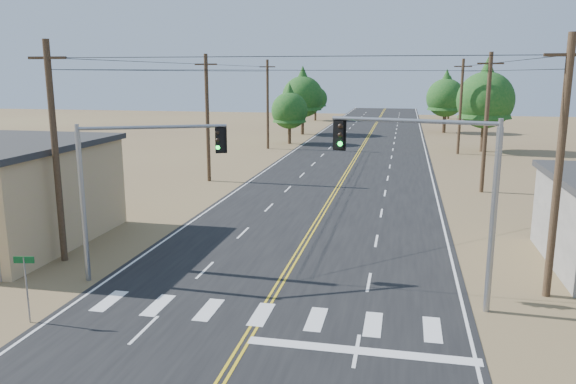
# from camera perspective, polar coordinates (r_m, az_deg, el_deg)

# --- Properties ---
(road) EXTENTS (15.00, 200.00, 0.02)m
(road) POSITION_cam_1_polar(r_m,az_deg,el_deg) (41.47, 4.85, 0.08)
(road) COLOR black
(road) RESTS_ON ground
(utility_pole_left_near) EXTENTS (1.80, 0.30, 10.00)m
(utility_pole_left_near) POSITION_cam_1_polar(r_m,az_deg,el_deg) (27.25, -22.56, 3.83)
(utility_pole_left_near) COLOR #4C3826
(utility_pole_left_near) RESTS_ON ground
(utility_pole_left_mid) EXTENTS (1.80, 0.30, 10.00)m
(utility_pole_left_mid) POSITION_cam_1_polar(r_m,az_deg,el_deg) (45.10, -8.19, 7.52)
(utility_pole_left_mid) COLOR #4C3826
(utility_pole_left_mid) RESTS_ON ground
(utility_pole_left_far) EXTENTS (1.80, 0.30, 10.00)m
(utility_pole_left_far) POSITION_cam_1_polar(r_m,az_deg,el_deg) (64.23, -2.08, 8.95)
(utility_pole_left_far) COLOR #4C3826
(utility_pole_left_far) RESTS_ON ground
(utility_pole_right_near) EXTENTS (1.80, 0.30, 10.00)m
(utility_pole_right_near) POSITION_cam_1_polar(r_m,az_deg,el_deg) (23.27, 25.82, 2.29)
(utility_pole_right_near) COLOR #4C3826
(utility_pole_right_near) RESTS_ON ground
(utility_pole_right_mid) EXTENTS (1.80, 0.30, 10.00)m
(utility_pole_right_mid) POSITION_cam_1_polar(r_m,az_deg,el_deg) (42.82, 19.50, 6.73)
(utility_pole_right_mid) COLOR #4C3826
(utility_pole_right_mid) RESTS_ON ground
(utility_pole_right_far) EXTENTS (1.80, 0.30, 10.00)m
(utility_pole_right_far) POSITION_cam_1_polar(r_m,az_deg,el_deg) (62.65, 17.13, 8.35)
(utility_pole_right_far) COLOR #4C3826
(utility_pole_right_far) RESTS_ON ground
(signal_mast_left) EXTENTS (5.57, 2.65, 6.57)m
(signal_mast_left) POSITION_cam_1_polar(r_m,az_deg,el_deg) (24.05, -16.14, 1.78)
(signal_mast_left) COLOR gray
(signal_mast_left) RESTS_ON ground
(signal_mast_right) EXTENTS (6.08, 1.64, 7.05)m
(signal_mast_right) POSITION_cam_1_polar(r_m,az_deg,el_deg) (21.10, 15.51, 1.28)
(signal_mast_right) COLOR gray
(signal_mast_right) RESTS_ON ground
(street_sign) EXTENTS (0.71, 0.16, 2.42)m
(street_sign) POSITION_cam_1_polar(r_m,az_deg,el_deg) (21.56, -25.09, -7.97)
(street_sign) COLOR gray
(street_sign) RESTS_ON ground
(tree_left_near) EXTENTS (4.42, 4.42, 7.37)m
(tree_left_near) POSITION_cam_1_polar(r_m,az_deg,el_deg) (68.83, 0.15, 8.65)
(tree_left_near) COLOR #3F2D1E
(tree_left_near) RESTS_ON ground
(tree_left_mid) EXTENTS (5.72, 5.72, 9.54)m
(tree_left_mid) POSITION_cam_1_polar(r_m,az_deg,el_deg) (79.46, 1.50, 10.07)
(tree_left_mid) COLOR #3F2D1E
(tree_left_mid) RESTS_ON ground
(tree_left_far) EXTENTS (4.28, 4.28, 7.13)m
(tree_left_far) POSITION_cam_1_polar(r_m,az_deg,el_deg) (103.07, 2.81, 9.69)
(tree_left_far) COLOR #3F2D1E
(tree_left_far) RESTS_ON ground
(tree_right_near) EXTENTS (6.15, 6.15, 10.25)m
(tree_right_near) POSITION_cam_1_polar(r_m,az_deg,el_deg) (65.43, 19.45, 9.35)
(tree_right_near) COLOR #3F2D1E
(tree_right_near) RESTS_ON ground
(tree_right_mid) EXTENTS (5.47, 5.47, 9.11)m
(tree_right_mid) POSITION_cam_1_polar(r_m,az_deg,el_deg) (84.77, 15.74, 9.57)
(tree_right_mid) COLOR #3F2D1E
(tree_right_mid) RESTS_ON ground
(tree_right_far) EXTENTS (4.87, 4.87, 8.12)m
(tree_right_far) POSITION_cam_1_polar(r_m,az_deg,el_deg) (110.70, 16.10, 9.72)
(tree_right_far) COLOR #3F2D1E
(tree_right_far) RESTS_ON ground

